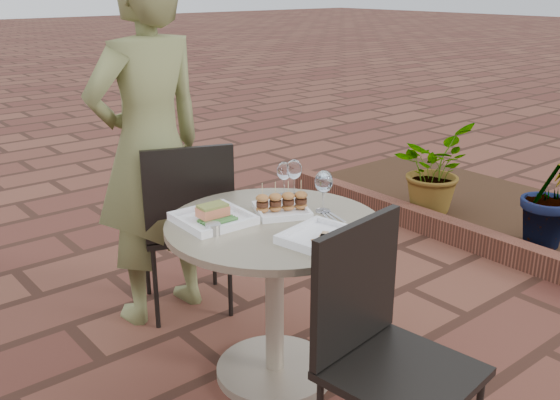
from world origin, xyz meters
TOP-DOWN VIEW (x-y plane):
  - ground at (0.00, 0.00)m, footprint 60.00×60.00m
  - cafe_table at (-0.28, -0.16)m, footprint 0.90×0.90m
  - chair_far at (-0.27, 0.55)m, footprint 0.57×0.57m
  - chair_near at (-0.37, -0.84)m, footprint 0.49×0.49m
  - diner at (-0.38, 0.68)m, footprint 0.69×0.48m
  - plate_salmon at (-0.47, -0.00)m, footprint 0.29×0.29m
  - plate_sliders at (-0.18, -0.10)m, footprint 0.29×0.29m
  - plate_tuna at (-0.26, -0.44)m, footprint 0.33×0.33m
  - wine_glass_right at (-0.03, -0.19)m, footprint 0.08×0.08m
  - wine_glass_mid at (-0.03, 0.08)m, footprint 0.07×0.07m
  - wine_glass_far at (0.00, 0.04)m, footprint 0.07×0.07m
  - steel_ramekin at (-0.54, -0.11)m, footprint 0.07×0.07m
  - cutlery_set at (-0.06, -0.28)m, footprint 0.13×0.20m
  - planter_curb at (1.60, 0.30)m, footprint 0.12×3.00m
  - mulch_bed at (2.30, 0.30)m, footprint 1.30×3.00m
  - potted_plant_a at (1.85, 0.64)m, footprint 0.72×0.68m
  - potted_plant_b at (1.90, -0.25)m, footprint 0.48×0.44m

SIDE VIEW (x-z plane):
  - ground at x=0.00m, z-range 0.00..0.00m
  - mulch_bed at x=2.30m, z-range 0.00..0.06m
  - planter_curb at x=1.60m, z-range 0.00..0.15m
  - potted_plant_a at x=1.85m, z-range 0.06..0.70m
  - potted_plant_b at x=1.90m, z-range 0.06..0.78m
  - cafe_table at x=-0.28m, z-range 0.12..0.85m
  - chair_far at x=-0.27m, z-range 0.08..1.01m
  - chair_near at x=-0.37m, z-range 0.08..1.01m
  - cutlery_set at x=-0.06m, z-range 0.73..0.73m
  - plate_tuna at x=-0.26m, z-range 0.73..0.76m
  - plate_salmon at x=-0.47m, z-range 0.71..0.79m
  - steel_ramekin at x=-0.54m, z-range 0.73..0.77m
  - plate_sliders at x=-0.18m, z-range 0.69..0.83m
  - wine_glass_mid at x=-0.03m, z-range 0.76..0.92m
  - wine_glass_far at x=0.00m, z-range 0.77..0.94m
  - wine_glass_right at x=-0.03m, z-range 0.77..0.95m
  - diner at x=-0.38m, z-range 0.00..1.79m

